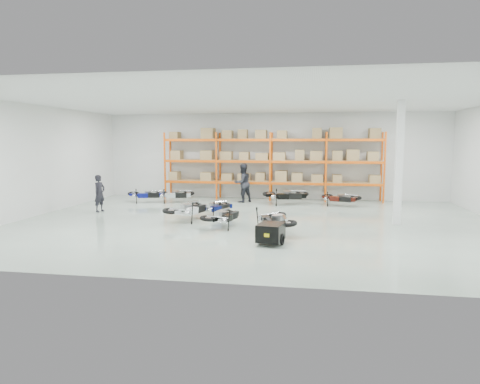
% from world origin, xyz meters
% --- Properties ---
extents(room, '(18.00, 18.00, 18.00)m').
position_xyz_m(room, '(0.00, 0.00, 2.25)').
color(room, '#ABBEAC').
rests_on(room, ground).
extents(pallet_rack, '(11.28, 0.98, 3.62)m').
position_xyz_m(pallet_rack, '(-0.00, 6.45, 2.26)').
color(pallet_rack, '#E1540B').
rests_on(pallet_rack, ground).
extents(structural_column, '(0.25, 0.25, 4.50)m').
position_xyz_m(structural_column, '(5.20, 0.50, 2.25)').
color(structural_column, white).
rests_on(structural_column, ground).
extents(moto_blue_centre, '(1.57, 1.75, 1.03)m').
position_xyz_m(moto_blue_centre, '(-1.78, 1.08, 0.49)').
color(moto_blue_centre, '#060E45').
rests_on(moto_blue_centre, ground).
extents(moto_silver_left, '(1.48, 2.10, 1.23)m').
position_xyz_m(moto_silver_left, '(-2.55, -0.08, 0.58)').
color(moto_silver_left, silver).
rests_on(moto_silver_left, ground).
extents(moto_black_far_left, '(1.24, 1.85, 1.10)m').
position_xyz_m(moto_black_far_left, '(-0.99, -1.10, 0.52)').
color(moto_black_far_left, black).
rests_on(moto_black_far_left, ground).
extents(moto_touring_right, '(1.41, 2.04, 1.20)m').
position_xyz_m(moto_touring_right, '(0.93, -1.74, 0.57)').
color(moto_touring_right, black).
rests_on(moto_touring_right, ground).
extents(trailer, '(0.84, 1.52, 0.62)m').
position_xyz_m(trailer, '(0.93, -3.34, 0.36)').
color(trailer, black).
rests_on(trailer, ground).
extents(moto_back_a, '(1.86, 1.25, 1.10)m').
position_xyz_m(moto_back_a, '(-5.98, 4.39, 0.52)').
color(moto_back_a, navy).
rests_on(moto_back_a, ground).
extents(moto_back_b, '(1.85, 1.23, 1.10)m').
position_xyz_m(moto_back_b, '(-4.64, 4.61, 0.52)').
color(moto_back_b, '#B1B8BB').
rests_on(moto_back_b, ground).
extents(moto_back_c, '(2.08, 1.31, 1.25)m').
position_xyz_m(moto_back_c, '(0.91, 4.81, 0.59)').
color(moto_back_c, black).
rests_on(moto_back_c, ground).
extents(moto_back_d, '(1.81, 1.32, 1.06)m').
position_xyz_m(moto_back_d, '(3.43, 4.70, 0.50)').
color(moto_back_d, '#3F120C').
rests_on(moto_back_d, ground).
extents(person_left, '(0.51, 0.66, 1.60)m').
position_xyz_m(person_left, '(-6.96, 1.40, 0.80)').
color(person_left, black).
rests_on(person_left, ground).
extents(person_back, '(1.19, 1.18, 1.94)m').
position_xyz_m(person_back, '(-1.29, 5.25, 0.97)').
color(person_back, black).
rests_on(person_back, ground).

